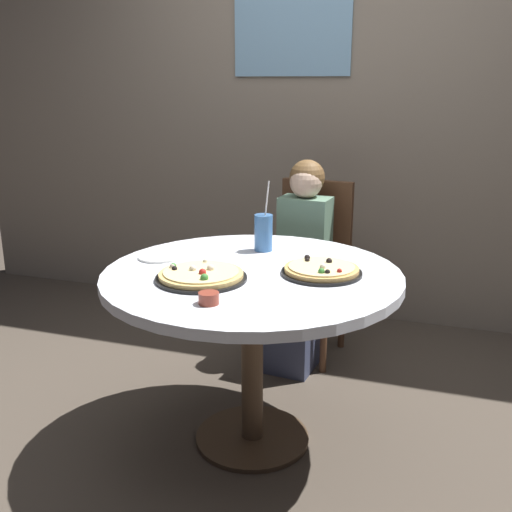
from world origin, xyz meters
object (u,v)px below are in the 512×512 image
object	(u,v)px
chair_wooden	(310,258)
plate_small	(160,257)
diner_child	(299,276)
pizza_cheese	(322,270)
dining_table	(252,296)
soda_cup	(263,232)
sauce_bowl	(209,298)
pizza_veggie	(201,275)

from	to	relation	value
chair_wooden	plate_small	distance (m)	1.04
diner_child	pizza_cheese	size ratio (longest dim) A/B	3.46
dining_table	diner_child	size ratio (longest dim) A/B	1.09
soda_cup	plate_small	bearing A→B (deg)	-146.59
dining_table	pizza_cheese	size ratio (longest dim) A/B	3.76
sauce_bowl	chair_wooden	bearing A→B (deg)	88.61
diner_child	soda_cup	xyz separation A→B (m)	(-0.04, -0.49, 0.35)
chair_wooden	diner_child	xyz separation A→B (m)	(-0.02, -0.18, -0.05)
soda_cup	sauce_bowl	bearing A→B (deg)	-87.75
dining_table	soda_cup	size ratio (longest dim) A/B	3.83
diner_child	pizza_veggie	xyz separation A→B (m)	(-0.14, -0.95, 0.28)
diner_child	pizza_cheese	distance (m)	0.84
diner_child	soda_cup	bearing A→B (deg)	-95.12
pizza_cheese	pizza_veggie	bearing A→B (deg)	-153.43
dining_table	pizza_veggie	distance (m)	0.25
plate_small	soda_cup	bearing A→B (deg)	33.41
chair_wooden	diner_child	distance (m)	0.19
sauce_bowl	plate_small	size ratio (longest dim) A/B	0.39
pizza_cheese	sauce_bowl	world-z (taller)	pizza_cheese
pizza_veggie	plate_small	size ratio (longest dim) A/B	1.92
sauce_bowl	pizza_veggie	bearing A→B (deg)	119.34
chair_wooden	sauce_bowl	world-z (taller)	chair_wooden
sauce_bowl	diner_child	bearing A→B (deg)	89.18
pizza_veggie	sauce_bowl	size ratio (longest dim) A/B	4.94
pizza_cheese	plate_small	bearing A→B (deg)	179.85
sauce_bowl	dining_table	bearing A→B (deg)	86.36
soda_cup	sauce_bowl	distance (m)	0.69
chair_wooden	soda_cup	bearing A→B (deg)	-95.10
pizza_cheese	plate_small	size ratio (longest dim) A/B	1.74
dining_table	pizza_cheese	distance (m)	0.30
pizza_cheese	diner_child	bearing A→B (deg)	110.24
chair_wooden	sauce_bowl	bearing A→B (deg)	-91.39
pizza_veggie	plate_small	xyz separation A→B (m)	(-0.28, 0.21, -0.01)
diner_child	soda_cup	distance (m)	0.60
pizza_cheese	sauce_bowl	xyz separation A→B (m)	(-0.29, -0.43, 0.00)
dining_table	sauce_bowl	size ratio (longest dim) A/B	16.78
dining_table	pizza_veggie	world-z (taller)	pizza_veggie
dining_table	pizza_cheese	bearing A→B (deg)	11.69
dining_table	soda_cup	bearing A→B (deg)	99.42
pizza_veggie	pizza_cheese	world-z (taller)	pizza_veggie
diner_child	soda_cup	size ratio (longest dim) A/B	3.53
pizza_veggie	sauce_bowl	distance (m)	0.26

